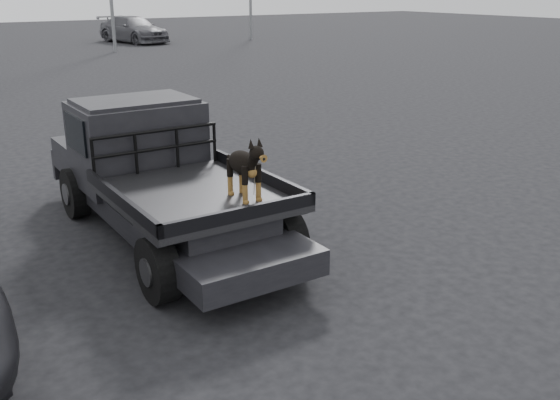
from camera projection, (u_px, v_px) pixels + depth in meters
ground at (212, 298)px, 7.02m from camera, size 120.00×120.00×0.00m
flatbed_ute at (166, 206)px, 8.59m from camera, size 2.00×5.40×0.92m
ute_cab at (136, 129)px, 9.05m from camera, size 1.72×1.30×0.88m
headache_rack at (157, 151)px, 8.51m from camera, size 1.80×0.08×0.55m
dog at (244, 168)px, 7.37m from camera, size 0.32×0.60×0.74m
distant_car_b at (133, 30)px, 38.04m from camera, size 3.32×5.69×1.55m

